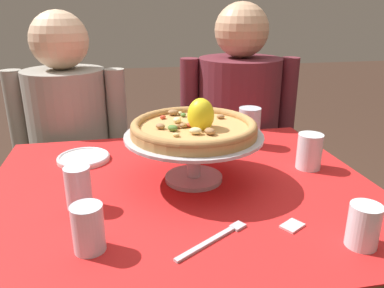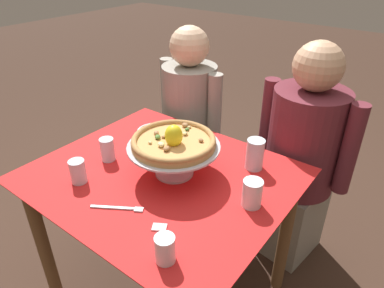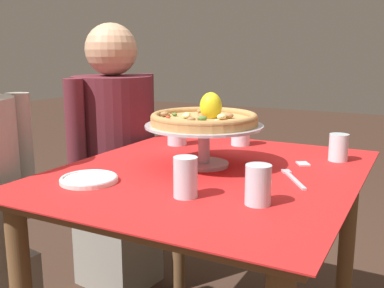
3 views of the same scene
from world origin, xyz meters
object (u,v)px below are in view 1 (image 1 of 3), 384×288
(side_plate, at_px, (84,158))
(pizza_stand, at_px, (194,146))
(water_glass_side_right, at_px, (309,154))
(water_glass_side_left, at_px, (79,190))
(dinner_fork, at_px, (217,238))
(diner_left, at_px, (73,159))
(diner_right, at_px, (237,143))
(water_glass_front_left, at_px, (88,230))
(water_glass_back_right, at_px, (249,129))
(water_glass_front_right, at_px, (363,228))
(sugar_packet, at_px, (292,226))
(pizza, at_px, (194,127))

(side_plate, bearing_deg, pizza_stand, -33.58)
(water_glass_side_right, distance_m, water_glass_side_left, 0.67)
(dinner_fork, bearing_deg, pizza_stand, 87.76)
(pizza_stand, distance_m, dinner_fork, 0.31)
(dinner_fork, distance_m, diner_left, 1.02)
(water_glass_side_left, distance_m, diner_right, 0.97)
(diner_left, bearing_deg, water_glass_side_left, -82.07)
(water_glass_front_left, height_order, water_glass_back_right, water_glass_back_right)
(water_glass_front_right, height_order, sugar_packet, water_glass_front_right)
(water_glass_front_right, bearing_deg, water_glass_back_right, 92.56)
(water_glass_side_left, relative_size, dinner_fork, 0.60)
(sugar_packet, bearing_deg, diner_right, 79.73)
(pizza_stand, height_order, sugar_packet, pizza_stand)
(water_glass_front_right, bearing_deg, side_plate, 135.33)
(water_glass_side_right, height_order, water_glass_front_right, water_glass_side_right)
(water_glass_front_right, bearing_deg, diner_right, 86.81)
(water_glass_side_left, bearing_deg, water_glass_back_right, 31.48)
(water_glass_side_right, relative_size, water_glass_front_right, 1.16)
(side_plate, bearing_deg, diner_left, 101.87)
(pizza, bearing_deg, water_glass_front_left, -134.23)
(side_plate, relative_size, diner_left, 0.14)
(diner_left, bearing_deg, water_glass_back_right, -31.06)
(sugar_packet, bearing_deg, side_plate, 134.47)
(water_glass_side_left, bearing_deg, sugar_packet, -21.49)
(water_glass_front_left, height_order, water_glass_side_left, water_glass_side_left)
(water_glass_front_left, xyz_separation_m, water_glass_side_right, (0.63, 0.29, 0.00))
(side_plate, distance_m, diner_left, 0.46)
(water_glass_front_left, relative_size, side_plate, 0.60)
(pizza_stand, distance_m, side_plate, 0.39)
(water_glass_side_right, height_order, side_plate, water_glass_side_right)
(water_glass_front_left, distance_m, water_glass_back_right, 0.73)
(water_glass_side_right, relative_size, diner_left, 0.09)
(water_glass_back_right, bearing_deg, water_glass_side_left, -148.52)
(water_glass_side_right, xyz_separation_m, diner_right, (-0.03, 0.60, -0.18))
(side_plate, bearing_deg, water_glass_side_left, -87.62)
(water_glass_side_left, distance_m, water_glass_front_right, 0.64)
(diner_right, bearing_deg, water_glass_side_right, -87.24)
(water_glass_side_right, xyz_separation_m, water_glass_side_left, (-0.66, -0.11, -0.00))
(dinner_fork, relative_size, diner_right, 0.14)
(water_glass_side_right, height_order, diner_left, diner_left)
(dinner_fork, height_order, sugar_packet, dinner_fork)
(water_glass_back_right, xyz_separation_m, diner_left, (-0.65, 0.39, -0.22))
(dinner_fork, height_order, diner_right, diner_right)
(water_glass_side_right, bearing_deg, water_glass_side_left, -170.40)
(pizza_stand, bearing_deg, dinner_fork, -92.24)
(pizza_stand, height_order, water_glass_side_right, pizza_stand)
(pizza_stand, bearing_deg, diner_left, 122.64)
(pizza_stand, bearing_deg, side_plate, 146.42)
(pizza, distance_m, diner_right, 0.75)
(diner_right, bearing_deg, water_glass_front_right, -93.19)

